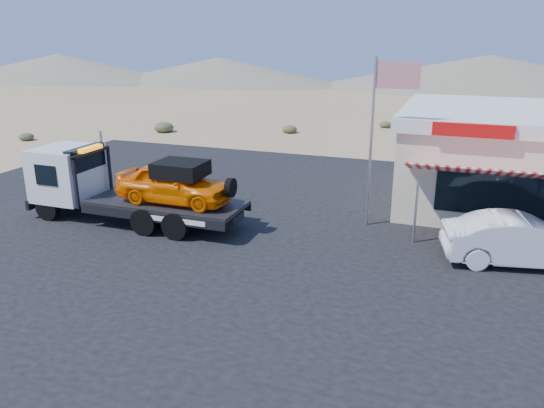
% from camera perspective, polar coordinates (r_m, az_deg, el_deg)
% --- Properties ---
extents(ground, '(120.00, 120.00, 0.00)m').
position_cam_1_polar(ground, '(17.33, -8.19, -5.24)').
color(ground, '#9B8058').
rests_on(ground, ground).
extents(asphalt_lot, '(32.00, 24.00, 0.02)m').
position_cam_1_polar(asphalt_lot, '(19.15, 1.33, -2.73)').
color(asphalt_lot, black).
rests_on(asphalt_lot, ground).
extents(tow_truck, '(8.17, 2.42, 2.73)m').
position_cam_1_polar(tow_truck, '(20.19, -15.09, 2.11)').
color(tow_truck, black).
rests_on(tow_truck, asphalt_lot).
extents(white_sedan, '(4.81, 2.47, 1.51)m').
position_cam_1_polar(white_sedan, '(17.75, 25.25, -3.60)').
color(white_sedan, silver).
rests_on(white_sedan, asphalt_lot).
extents(jerky_store, '(10.40, 9.97, 3.90)m').
position_cam_1_polar(jerky_store, '(23.62, 26.39, 4.40)').
color(jerky_store, beige).
rests_on(jerky_store, asphalt_lot).
extents(flagpole, '(1.55, 0.10, 6.00)m').
position_cam_1_polar(flagpole, '(18.93, 11.43, 8.46)').
color(flagpole, '#99999E').
rests_on(flagpole, asphalt_lot).
extents(desert_scrub, '(25.27, 33.02, 0.75)m').
position_cam_1_polar(desert_scrub, '(33.37, -18.05, 5.90)').
color(desert_scrub, '#434927').
rests_on(desert_scrub, ground).
extents(distant_hills, '(126.00, 48.00, 4.20)m').
position_cam_1_polar(distant_hills, '(71.46, 5.90, 13.96)').
color(distant_hills, '#726B59').
rests_on(distant_hills, ground).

